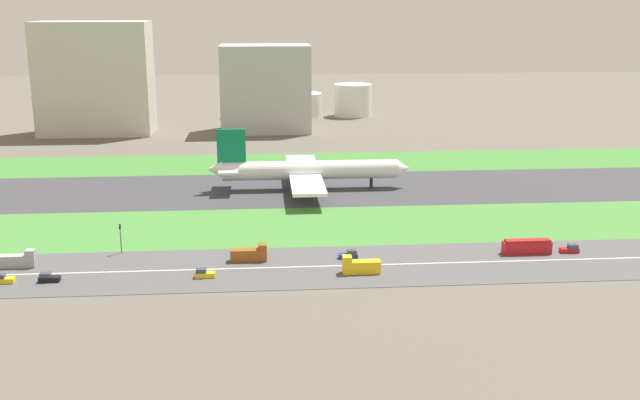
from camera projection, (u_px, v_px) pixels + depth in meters
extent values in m
plane|color=#5B564C|center=(311.00, 189.00, 240.37)|extent=(800.00, 800.00, 0.00)
cube|color=#38383D|center=(311.00, 189.00, 240.36)|extent=(280.00, 46.00, 0.10)
cube|color=#3D7A33|center=(304.00, 163.00, 279.87)|extent=(280.00, 36.00, 0.10)
cube|color=#427F38|center=(322.00, 226.00, 200.84)|extent=(280.00, 36.00, 0.10)
cube|color=#4C4C4F|center=(333.00, 266.00, 170.00)|extent=(280.00, 28.00, 0.10)
cube|color=silver|center=(333.00, 266.00, 169.99)|extent=(266.00, 0.50, 0.01)
cylinder|color=white|center=(311.00, 170.00, 238.75)|extent=(56.00, 6.00, 6.00)
cone|color=white|center=(403.00, 168.00, 241.04)|extent=(4.00, 5.70, 5.70)
cone|color=white|center=(215.00, 169.00, 236.21)|extent=(5.00, 5.40, 5.40)
cube|color=#0C724C|center=(231.00, 147.00, 234.79)|extent=(9.00, 0.80, 11.00)
cube|color=white|center=(229.00, 168.00, 236.50)|extent=(6.00, 16.00, 0.60)
cube|color=white|center=(302.00, 164.00, 253.36)|extent=(10.00, 26.00, 1.00)
cylinder|color=gray|center=(306.00, 174.00, 248.21)|extent=(5.00, 3.20, 3.20)
cube|color=white|center=(307.00, 185.00, 224.44)|extent=(10.00, 26.00, 1.00)
cylinder|color=gray|center=(309.00, 187.00, 230.86)|extent=(5.00, 3.20, 3.20)
cylinder|color=black|center=(371.00, 183.00, 241.42)|extent=(1.00, 1.00, 3.20)
cylinder|color=black|center=(298.00, 182.00, 242.99)|extent=(1.00, 1.00, 3.20)
cylinder|color=black|center=(299.00, 187.00, 236.24)|extent=(1.00, 1.00, 3.20)
cube|color=black|center=(50.00, 279.00, 160.32)|extent=(4.40, 1.80, 1.10)
cube|color=#333D4C|center=(45.00, 275.00, 160.00)|extent=(2.20, 1.66, 0.90)
cube|color=#B2191E|center=(569.00, 250.00, 179.05)|extent=(4.40, 1.80, 1.10)
cube|color=#333D4C|center=(573.00, 246.00, 178.86)|extent=(2.20, 1.66, 0.90)
cube|color=#B2191E|center=(527.00, 248.00, 178.01)|extent=(11.60, 2.50, 3.00)
cube|color=#B2191E|center=(528.00, 241.00, 177.57)|extent=(10.80, 2.30, 0.50)
cube|color=navy|center=(348.00, 256.00, 174.98)|extent=(4.40, 1.80, 1.10)
cube|color=#333D4C|center=(352.00, 252.00, 174.78)|extent=(2.20, 1.66, 0.90)
cube|color=brown|center=(249.00, 255.00, 172.99)|extent=(8.40, 2.50, 2.80)
cube|color=brown|center=(262.00, 247.00, 172.72)|extent=(2.00, 2.30, 1.20)
cube|color=#99999E|center=(17.00, 261.00, 168.99)|extent=(8.40, 2.50, 2.80)
cube|color=#99999E|center=(30.00, 252.00, 168.72)|extent=(2.00, 2.30, 1.20)
cube|color=yellow|center=(205.00, 275.00, 162.85)|extent=(4.40, 1.80, 1.10)
cube|color=#333D4C|center=(201.00, 271.00, 162.53)|extent=(2.20, 1.66, 0.90)
cube|color=yellow|center=(361.00, 267.00, 165.26)|extent=(8.40, 2.50, 2.80)
cube|color=yellow|center=(347.00, 259.00, 164.50)|extent=(2.00, 2.30, 1.20)
cube|color=yellow|center=(4.00, 280.00, 159.59)|extent=(4.40, 1.80, 1.10)
cube|color=#333D4C|center=(0.00, 276.00, 159.28)|extent=(2.20, 1.66, 0.90)
cylinder|color=#4C4C51|center=(121.00, 241.00, 177.96)|extent=(0.24, 0.24, 6.00)
cube|color=black|center=(120.00, 227.00, 177.04)|extent=(0.36, 0.36, 1.20)
sphere|color=#19D826|center=(120.00, 226.00, 176.77)|extent=(0.24, 0.24, 0.24)
cube|color=beige|center=(95.00, 78.00, 336.96)|extent=(49.97, 25.41, 50.12)
cube|color=#B2B2B7|center=(266.00, 89.00, 344.17)|extent=(40.84, 25.09, 39.54)
cylinder|color=silver|center=(248.00, 103.00, 390.07)|extent=(18.96, 18.96, 14.50)
cylinder|color=silver|center=(301.00, 105.00, 392.47)|extent=(21.12, 21.12, 12.28)
cylinder|color=silver|center=(353.00, 100.00, 393.98)|extent=(19.60, 19.60, 16.71)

